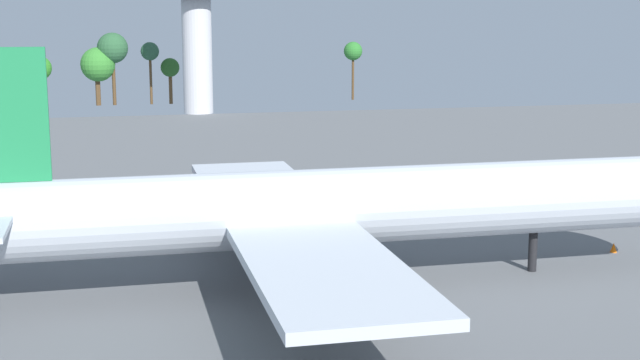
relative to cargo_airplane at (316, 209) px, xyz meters
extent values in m
plane|color=slate|center=(0.32, 0.00, -5.99)|extent=(239.00, 239.00, 0.00)
cylinder|color=silver|center=(0.32, 0.00, 0.10)|extent=(54.51, 5.73, 5.73)
cube|color=silver|center=(-2.40, -13.11, -0.76)|extent=(9.27, 22.78, 0.70)
cube|color=silver|center=(-2.40, 13.11, -0.76)|extent=(9.27, 22.78, 0.70)
cylinder|color=gray|center=(-1.40, -9.69, -2.32)|extent=(4.58, 2.41, 2.41)
cylinder|color=gray|center=(-1.40, -18.12, -2.32)|extent=(4.58, 2.41, 2.41)
cylinder|color=gray|center=(-1.40, 9.69, -2.32)|extent=(4.58, 2.41, 2.41)
cylinder|color=gray|center=(-1.40, 18.12, -2.32)|extent=(4.58, 2.41, 2.41)
cylinder|color=black|center=(17.77, 0.00, -4.38)|extent=(0.70, 0.70, 3.22)
cylinder|color=black|center=(-2.40, -3.15, -4.38)|extent=(0.70, 0.70, 3.22)
cylinder|color=black|center=(-2.40, 3.15, -4.38)|extent=(0.70, 0.70, 3.22)
cube|color=#333338|center=(-13.20, 21.48, -4.65)|extent=(2.86, 2.79, 1.87)
cube|color=#B21E19|center=(-11.64, 19.53, -4.93)|extent=(3.73, 3.89, 1.30)
cylinder|color=black|center=(-12.23, 22.19, -5.58)|extent=(0.72, 0.81, 0.81)
cylinder|color=black|center=(-14.11, 20.69, -5.58)|extent=(0.72, 0.81, 0.81)
cylinder|color=black|center=(-10.30, 19.77, -5.58)|extent=(0.72, 0.81, 0.81)
cylinder|color=black|center=(-12.18, 18.27, -5.58)|extent=(0.72, 0.81, 0.81)
cube|color=#B21E19|center=(-24.35, 30.52, -4.97)|extent=(3.27, 2.75, 1.01)
cylinder|color=black|center=(-24.10, 31.76, -5.48)|extent=(1.06, 0.54, 1.02)
cylinder|color=black|center=(-23.50, 29.60, -5.48)|extent=(1.06, 0.54, 1.02)
cone|color=orange|center=(27.21, 3.68, -5.57)|extent=(0.59, 0.59, 0.84)
cylinder|color=silver|center=(2.96, 121.60, 5.53)|extent=(6.01, 6.01, 23.04)
cylinder|color=#51381E|center=(-29.35, 141.92, -2.55)|extent=(0.87, 0.87, 6.87)
sphere|color=#308123|center=(-29.35, 141.92, 2.45)|extent=(5.22, 5.22, 5.22)
cylinder|color=#51381E|center=(-17.33, 141.92, -2.06)|extent=(0.81, 0.81, 7.85)
sphere|color=#326322|center=(-17.33, 141.92, 3.53)|extent=(5.56, 5.56, 5.56)
cylinder|color=#51381E|center=(-16.99, 141.92, -2.60)|extent=(0.68, 0.68, 6.78)
sphere|color=#37832F|center=(-16.99, 141.92, 3.05)|extent=(7.53, 7.53, 7.53)
cylinder|color=#51381E|center=(-13.69, 141.92, -0.70)|extent=(0.79, 0.79, 10.57)
sphere|color=#2B5A34|center=(-13.69, 141.92, 6.61)|extent=(6.76, 6.76, 6.76)
cylinder|color=#51381E|center=(-5.61, 141.92, -0.69)|extent=(0.59, 0.59, 10.59)
sphere|color=#2A5337|center=(-5.61, 141.92, 5.82)|extent=(4.07, 4.07, 4.07)
cylinder|color=#51381E|center=(-1.27, 141.92, -2.54)|extent=(0.80, 0.80, 6.91)
sphere|color=#25531F|center=(-1.27, 141.92, 2.18)|extent=(4.21, 4.21, 4.21)
cylinder|color=#51381E|center=(41.23, 141.92, -0.93)|extent=(0.56, 0.56, 10.12)
sphere|color=#2D772B|center=(41.23, 141.92, 5.43)|extent=(4.33, 4.33, 4.33)
camera|label=1|loc=(-14.59, -64.21, 14.44)|focal=50.77mm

